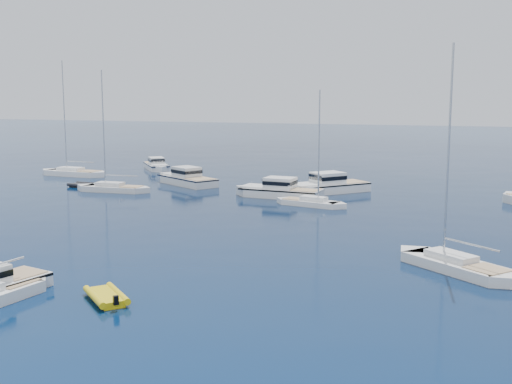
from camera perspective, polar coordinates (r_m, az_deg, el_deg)
ground at (r=30.94m, az=-5.93°, el=-11.04°), size 400.00×400.00×0.00m
motor_cruiser_centre at (r=65.22m, az=2.02°, el=-0.46°), size 10.24×3.82×2.64m
motor_cruiser_far_l at (r=74.94m, az=-6.37°, el=0.70°), size 10.34×8.12×2.69m
motor_cruiser_distant at (r=68.50m, az=6.35°, el=-0.06°), size 9.76×10.20×2.84m
motor_cruiser_horizon at (r=90.54m, az=-8.98°, el=2.03°), size 7.20×8.19×2.20m
sailboat_mid_r at (r=40.03m, az=17.61°, el=-6.80°), size 8.94×7.94×14.00m
sailboat_mid_l at (r=70.73m, az=-12.80°, el=0.05°), size 9.38×2.90×13.63m
sailboat_centre at (r=60.33m, az=4.98°, el=-1.24°), size 7.98×3.56×11.37m
sailboat_far_l at (r=85.95m, az=-16.19°, el=1.44°), size 10.63×3.30×15.42m
tender_yellow at (r=33.72m, az=-13.39°, el=-9.54°), size 3.82×3.71×0.95m
tender_grey_far at (r=74.73m, az=-15.10°, el=0.43°), size 4.58×2.76×0.95m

